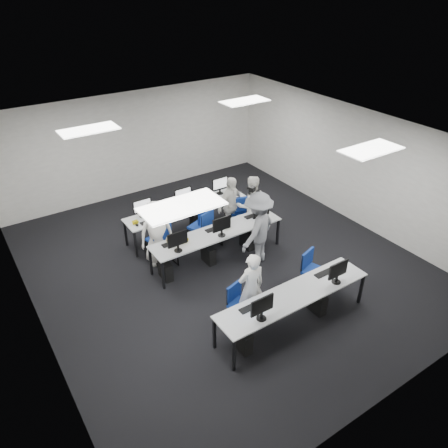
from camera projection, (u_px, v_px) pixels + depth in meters
room at (222, 205)px, 9.33m from camera, size 9.00×9.02×3.00m
ceiling_panels at (222, 139)px, 8.57m from camera, size 5.20×4.60×0.02m
desk_front at (294, 296)px, 8.03m from camera, size 3.20×0.70×0.73m
desk_mid at (217, 234)px, 9.89m from camera, size 3.20×0.70×0.73m
desk_back at (187, 209)px, 10.90m from camera, size 3.20×0.70×0.73m
equipment_front at (285, 314)px, 8.09m from camera, size 2.51×0.41×1.19m
equipment_mid at (211, 248)px, 9.95m from camera, size 2.91×0.41×1.19m
equipment_back at (194, 218)px, 11.16m from camera, size 2.91×0.41×1.19m
chair_0 at (241, 312)px, 8.28m from camera, size 0.52×0.54×0.84m
chair_1 at (313, 278)px, 9.14m from camera, size 0.56×0.58×0.89m
chair_2 at (166, 255)px, 9.92m from camera, size 0.44×0.47×0.83m
chair_3 at (210, 234)px, 10.62m from camera, size 0.46×0.50×0.88m
chair_4 at (245, 221)px, 11.16m from camera, size 0.57×0.59×0.89m
chair_5 at (160, 246)px, 10.16m from camera, size 0.54×0.58×0.93m
chair_6 at (201, 233)px, 10.61m from camera, size 0.62×0.65×0.97m
chair_7 at (236, 217)px, 11.31m from camera, size 0.59×0.62×0.95m
handbag at (174, 239)px, 9.35m from camera, size 0.39×0.31×0.27m
student_0 at (251, 287)px, 8.15m from camera, size 0.58×0.41×1.48m
student_1 at (251, 205)px, 10.83m from camera, size 0.91×0.80×1.57m
student_2 at (157, 233)px, 9.76m from camera, size 0.84×0.65×1.54m
student_3 at (230, 206)px, 10.87m from camera, size 0.96×0.61×1.52m
photographer at (258, 229)px, 9.69m from camera, size 1.30×1.05×1.76m
dslr_camera at (252, 189)px, 9.29m from camera, size 0.20×0.22×0.10m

